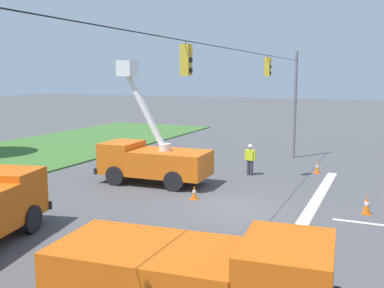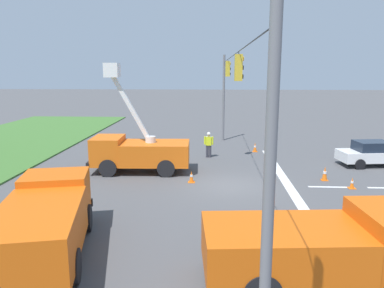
{
  "view_description": "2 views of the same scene",
  "coord_description": "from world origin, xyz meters",
  "px_view_note": "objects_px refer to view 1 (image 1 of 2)",
  "views": [
    {
      "loc": [
        -17.7,
        -5.82,
        5.5
      ],
      "look_at": [
        0.1,
        1.98,
        2.6
      ],
      "focal_mm": 42.0,
      "sensor_mm": 36.0,
      "label": 1
    },
    {
      "loc": [
        -18.88,
        0.93,
        5.92
      ],
      "look_at": [
        -0.51,
        1.94,
        2.29
      ],
      "focal_mm": 35.0,
      "sensor_mm": 36.0,
      "label": 2
    }
  ],
  "objects_px": {
    "utility_truck_bucket_lift": "(152,158)",
    "road_worker": "(250,158)",
    "traffic_cone_foreground_right": "(201,156)",
    "utility_truck_support_far": "(197,276)",
    "traffic_cone_mid_left": "(317,167)",
    "traffic_cone_mid_right": "(194,193)",
    "traffic_cone_near_bucket": "(367,205)"
  },
  "relations": [
    {
      "from": "road_worker",
      "to": "traffic_cone_near_bucket",
      "type": "distance_m",
      "value": 8.28
    },
    {
      "from": "utility_truck_bucket_lift",
      "to": "traffic_cone_mid_left",
      "type": "height_order",
      "value": "utility_truck_bucket_lift"
    },
    {
      "from": "utility_truck_support_far",
      "to": "traffic_cone_near_bucket",
      "type": "relative_size",
      "value": 8.37
    },
    {
      "from": "utility_truck_support_far",
      "to": "traffic_cone_near_bucket",
      "type": "distance_m",
      "value": 10.78
    },
    {
      "from": "road_worker",
      "to": "traffic_cone_foreground_right",
      "type": "distance_m",
      "value": 4.99
    },
    {
      "from": "traffic_cone_foreground_right",
      "to": "utility_truck_support_far",
      "type": "bearing_deg",
      "value": -157.67
    },
    {
      "from": "utility_truck_support_far",
      "to": "traffic_cone_mid_right",
      "type": "height_order",
      "value": "utility_truck_support_far"
    },
    {
      "from": "utility_truck_bucket_lift",
      "to": "traffic_cone_near_bucket",
      "type": "bearing_deg",
      "value": -96.75
    },
    {
      "from": "utility_truck_support_far",
      "to": "traffic_cone_mid_left",
      "type": "distance_m",
      "value": 17.52
    },
    {
      "from": "utility_truck_support_far",
      "to": "road_worker",
      "type": "distance_m",
      "value": 15.85
    },
    {
      "from": "utility_truck_bucket_lift",
      "to": "traffic_cone_near_bucket",
      "type": "relative_size",
      "value": 8.13
    },
    {
      "from": "utility_truck_support_far",
      "to": "utility_truck_bucket_lift",
      "type": "bearing_deg",
      "value": 32.82
    },
    {
      "from": "utility_truck_support_far",
      "to": "traffic_cone_near_bucket",
      "type": "height_order",
      "value": "utility_truck_support_far"
    },
    {
      "from": "traffic_cone_mid_right",
      "to": "traffic_cone_near_bucket",
      "type": "distance_m",
      "value": 7.31
    },
    {
      "from": "road_worker",
      "to": "traffic_cone_mid_right",
      "type": "relative_size",
      "value": 2.72
    },
    {
      "from": "utility_truck_support_far",
      "to": "traffic_cone_near_bucket",
      "type": "bearing_deg",
      "value": -16.65
    },
    {
      "from": "utility_truck_bucket_lift",
      "to": "utility_truck_support_far",
      "type": "relative_size",
      "value": 0.97
    },
    {
      "from": "traffic_cone_foreground_right",
      "to": "traffic_cone_mid_left",
      "type": "xyz_separation_m",
      "value": [
        -0.7,
        -7.56,
        -0.02
      ]
    },
    {
      "from": "utility_truck_bucket_lift",
      "to": "traffic_cone_near_bucket",
      "type": "height_order",
      "value": "utility_truck_bucket_lift"
    },
    {
      "from": "traffic_cone_mid_right",
      "to": "utility_truck_bucket_lift",
      "type": "bearing_deg",
      "value": 58.15
    },
    {
      "from": "traffic_cone_foreground_right",
      "to": "road_worker",
      "type": "bearing_deg",
      "value": -123.07
    },
    {
      "from": "road_worker",
      "to": "traffic_cone_mid_right",
      "type": "distance_m",
      "value": 6.08
    },
    {
      "from": "traffic_cone_mid_left",
      "to": "traffic_cone_near_bucket",
      "type": "relative_size",
      "value": 0.89
    },
    {
      "from": "road_worker",
      "to": "traffic_cone_foreground_right",
      "type": "bearing_deg",
      "value": 56.93
    },
    {
      "from": "traffic_cone_near_bucket",
      "to": "traffic_cone_foreground_right",
      "type": "bearing_deg",
      "value": 53.21
    },
    {
      "from": "utility_truck_support_far",
      "to": "traffic_cone_mid_right",
      "type": "xyz_separation_m",
      "value": [
        9.52,
        4.18,
        -0.84
      ]
    },
    {
      "from": "utility_truck_support_far",
      "to": "traffic_cone_mid_left",
      "type": "height_order",
      "value": "utility_truck_support_far"
    },
    {
      "from": "traffic_cone_near_bucket",
      "to": "utility_truck_support_far",
      "type": "bearing_deg",
      "value": 163.35
    },
    {
      "from": "utility_truck_bucket_lift",
      "to": "road_worker",
      "type": "xyz_separation_m",
      "value": [
        3.95,
        -4.12,
        -0.32
      ]
    },
    {
      "from": "traffic_cone_mid_right",
      "to": "road_worker",
      "type": "bearing_deg",
      "value": -8.14
    },
    {
      "from": "traffic_cone_mid_right",
      "to": "utility_truck_support_far",
      "type": "bearing_deg",
      "value": -156.28
    },
    {
      "from": "utility_truck_support_far",
      "to": "road_worker",
      "type": "bearing_deg",
      "value": 12.12
    }
  ]
}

